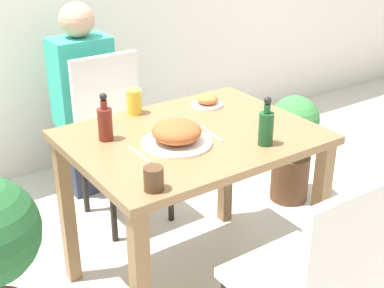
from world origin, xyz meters
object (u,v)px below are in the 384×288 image
chair_far (117,129)px  food_plate (177,134)px  sauce_bottle (105,122)px  drink_cup (154,179)px  potted_plant_right (293,143)px  juice_glass (134,102)px  chair_near (315,279)px  condiment_bottle (266,127)px  person_figure (84,102)px  side_plate (207,101)px

chair_far → food_plate: (-0.14, -0.82, 0.30)m
sauce_bottle → drink_cup: bearing=-96.3°
chair_far → potted_plant_right: 1.03m
chair_far → sauce_bottle: bearing=-119.9°
drink_cup → juice_glass: (0.29, 0.66, 0.01)m
chair_near → chair_far: size_ratio=1.00×
food_plate → potted_plant_right: size_ratio=0.44×
chair_near → food_plate: 0.77m
food_plate → juice_glass: 0.39m
chair_near → sauce_bottle: size_ratio=4.49×
condiment_bottle → sauce_bottle: bearing=141.3°
food_plate → person_figure: size_ratio=0.25×
chair_near → food_plate: size_ratio=3.16×
side_plate → condiment_bottle: condiment_bottle is taller
drink_cup → potted_plant_right: drink_cup is taller
food_plate → condiment_bottle: size_ratio=1.42×
food_plate → drink_cup: bearing=-135.2°
side_plate → person_figure: person_figure is taller
side_plate → potted_plant_right: size_ratio=0.23×
condiment_bottle → person_figure: person_figure is taller
chair_far → person_figure: 0.36m
juice_glass → side_plate: bearing=-18.1°
chair_near → person_figure: (0.01, 1.88, 0.06)m
sauce_bottle → condiment_bottle: bearing=-38.7°
potted_plant_right → chair_far: bearing=153.0°
sauce_bottle → chair_near: bearing=-71.1°
chair_far → food_plate: size_ratio=3.16×
drink_cup → sauce_bottle: bearing=83.7°
sauce_bottle → potted_plant_right: bearing=7.0°
food_plate → juice_glass: (0.02, 0.39, 0.01)m
drink_cup → person_figure: size_ratio=0.07×
drink_cup → person_figure: bearing=75.5°
sauce_bottle → condiment_bottle: size_ratio=1.00×
chair_near → sauce_bottle: (-0.31, 0.91, 0.34)m
chair_near → drink_cup: (-0.36, 0.44, 0.30)m
juice_glass → sauce_bottle: sauce_bottle is taller
chair_near → condiment_bottle: (0.20, 0.50, 0.34)m
juice_glass → sauce_bottle: 0.31m
side_plate → sauce_bottle: sauce_bottle is taller
side_plate → juice_glass: (-0.34, 0.11, 0.03)m
side_plate → condiment_bottle: 0.50m
sauce_bottle → potted_plant_right: sauce_bottle is taller
food_plate → drink_cup: 0.38m
food_plate → person_figure: 1.20m
side_plate → drink_cup: 0.84m
side_plate → person_figure: (-0.26, 0.89, -0.22)m
condiment_bottle → side_plate: bearing=82.3°
person_figure → chair_far: bearing=-84.6°
condiment_bottle → potted_plant_right: size_ratio=0.31×
juice_glass → condiment_bottle: 0.66m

